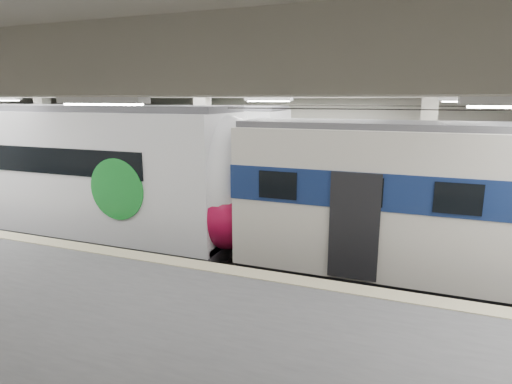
% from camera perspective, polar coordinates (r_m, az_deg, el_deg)
% --- Properties ---
extents(station_hall, '(36.00, 24.00, 5.75)m').
position_cam_1_polar(station_hall, '(11.16, -4.78, 3.40)').
color(station_hall, black).
rests_on(station_hall, ground).
extents(modern_emu, '(14.90, 3.07, 4.75)m').
position_cam_1_polar(modern_emu, '(16.11, -21.47, 2.08)').
color(modern_emu, white).
rests_on(modern_emu, ground).
extents(older_rer, '(13.28, 2.93, 4.39)m').
position_cam_1_polar(older_rer, '(12.11, 29.48, -2.02)').
color(older_rer, silver).
rests_on(older_rer, ground).
extents(far_train, '(14.69, 3.09, 4.66)m').
position_cam_1_polar(far_train, '(21.57, -15.65, 5.08)').
color(far_train, white).
rests_on(far_train, ground).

